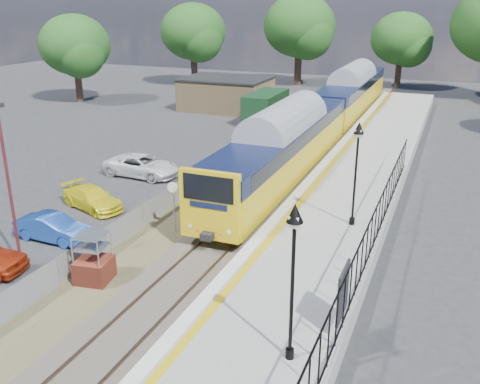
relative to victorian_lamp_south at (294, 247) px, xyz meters
The scene contains 17 objects.
ground 8.05m from the victorian_lamp_south, 143.97° to the left, with size 120.00×120.00×0.00m, color #2D2D30.
track_bed 15.50m from the victorian_lamp_south, 113.60° to the left, with size 5.90×80.00×0.29m.
platform 12.67m from the victorian_lamp_south, 96.18° to the left, with size 5.00×70.00×0.90m, color gray.
platform_edge 12.92m from the victorian_lamp_south, 105.65° to the left, with size 0.90×70.00×0.01m.
victorian_lamp_south is the anchor object (origin of this frame).
victorian_lamp_north 10.00m from the victorian_lamp_south, 91.15° to the left, with size 0.44×0.44×4.60m.
palisade_fence 6.79m from the victorian_lamp_south, 80.47° to the left, with size 0.12×26.00×2.00m.
wire_fence 19.07m from the victorian_lamp_south, 121.23° to the left, with size 0.06×52.00×1.20m.
outbuilding 38.94m from the victorian_lamp_south, 114.99° to the left, with size 10.80×10.10×3.12m.
tree_line 46.24m from the victorian_lamp_south, 95.09° to the left, with size 56.80×43.80×11.88m.
train 27.58m from the victorian_lamp_south, 101.53° to the left, with size 2.82×40.83×3.51m.
brick_plinth 9.69m from the victorian_lamp_south, 162.02° to the left, with size 1.42×1.42×2.01m.
speed_sign 11.62m from the victorian_lamp_south, 134.99° to the left, with size 0.50×0.16×2.51m.
carpark_lamp 12.43m from the victorian_lamp_south, 167.78° to the left, with size 0.25×0.50×6.69m.
car_blue 14.24m from the victorian_lamp_south, 157.52° to the left, with size 1.26×3.60×1.19m, color #19419A.
car_yellow 16.69m from the victorian_lamp_south, 145.80° to the left, with size 1.58×3.88×1.12m, color yellow.
car_white 20.66m from the victorian_lamp_south, 133.36° to the left, with size 2.18×4.73×1.32m, color white.
Camera 1 is at (8.86, -15.99, 10.29)m, focal length 40.00 mm.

